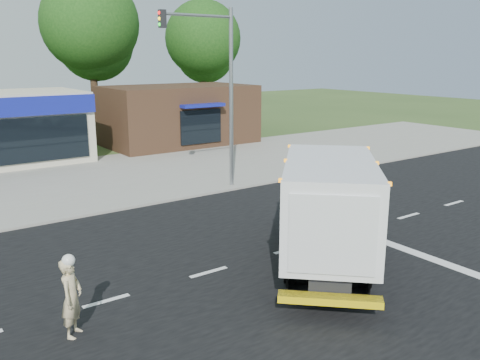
{
  "coord_description": "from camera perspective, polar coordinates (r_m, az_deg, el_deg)",
  "views": [
    {
      "loc": [
        -9.98,
        -11.37,
        5.94
      ],
      "look_at": [
        0.1,
        2.83,
        1.7
      ],
      "focal_mm": 38.0,
      "sensor_mm": 36.0,
      "label": 1
    }
  ],
  "objects": [
    {
      "name": "road_asphalt",
      "position": [
        16.25,
        5.55,
        -7.8
      ],
      "size": [
        60.0,
        14.0,
        0.02
      ],
      "primitive_type": "cube",
      "color": "black",
      "rests_on": "ground"
    },
    {
      "name": "parking_apron",
      "position": [
        27.9,
        -13.57,
        1.03
      ],
      "size": [
        60.0,
        9.0,
        0.02
      ],
      "primitive_type": "cube",
      "color": "gray",
      "rests_on": "ground"
    },
    {
      "name": "brown_storefront",
      "position": [
        35.87,
        -6.94,
        7.29
      ],
      "size": [
        10.0,
        6.7,
        4.0
      ],
      "color": "#382316",
      "rests_on": "ground"
    },
    {
      "name": "lane_markings",
      "position": [
        16.24,
        12.35,
        -8.03
      ],
      "size": [
        55.2,
        7.0,
        0.01
      ],
      "color": "silver",
      "rests_on": "road_asphalt"
    },
    {
      "name": "sidewalk",
      "position": [
        22.74,
        -8.06,
        -1.44
      ],
      "size": [
        60.0,
        2.4,
        0.12
      ],
      "primitive_type": "cube",
      "color": "gray",
      "rests_on": "ground"
    },
    {
      "name": "ems_box_truck",
      "position": [
        14.84,
        9.84,
        -2.41
      ],
      "size": [
        6.67,
        6.89,
        3.25
      ],
      "rotation": [
        0.0,
        0.0,
        0.81
      ],
      "color": "black",
      "rests_on": "ground"
    },
    {
      "name": "background_trees",
      "position": [
        40.6,
        -23.14,
        14.67
      ],
      "size": [
        36.77,
        7.39,
        12.1
      ],
      "color": "#332114",
      "rests_on": "ground"
    },
    {
      "name": "traffic_signal_pole",
      "position": [
        22.65,
        -2.38,
        11.11
      ],
      "size": [
        3.51,
        0.25,
        8.0
      ],
      "color": "gray",
      "rests_on": "ground"
    },
    {
      "name": "emergency_worker",
      "position": [
        11.76,
        -18.4,
        -12.3
      ],
      "size": [
        0.75,
        0.77,
        1.89
      ],
      "rotation": [
        0.0,
        0.0,
        0.86
      ],
      "color": "#CCB688",
      "rests_on": "ground"
    },
    {
      "name": "ground",
      "position": [
        16.25,
        5.55,
        -7.82
      ],
      "size": [
        120.0,
        120.0,
        0.0
      ],
      "primitive_type": "plane",
      "color": "#385123",
      "rests_on": "ground"
    }
  ]
}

